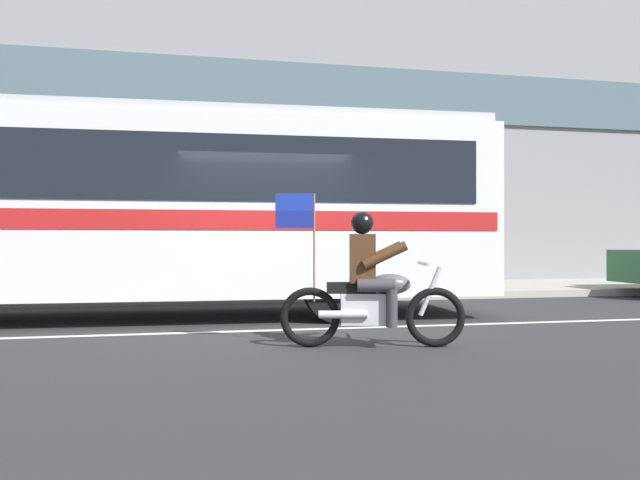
% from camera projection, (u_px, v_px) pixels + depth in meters
% --- Properties ---
extents(ground_plane, '(60.00, 60.00, 0.00)m').
position_uv_depth(ground_plane, '(265.00, 325.00, 9.11)').
color(ground_plane, '#2B2B2D').
extents(sidewalk_curb, '(28.00, 3.80, 0.15)m').
position_uv_depth(sidewalk_curb, '(238.00, 292.00, 14.10)').
color(sidewalk_curb, '#A39E93').
rests_on(sidewalk_curb, ground_plane).
extents(lane_center_stripe, '(26.60, 0.14, 0.01)m').
position_uv_depth(lane_center_stripe, '(270.00, 330.00, 8.53)').
color(lane_center_stripe, silver).
rests_on(lane_center_stripe, ground_plane).
extents(office_building_facade, '(28.00, 0.89, 14.90)m').
position_uv_depth(office_building_facade, '(231.00, 5.00, 16.36)').
color(office_building_facade, gray).
rests_on(office_building_facade, ground_plane).
extents(transit_bus, '(11.75, 2.99, 3.22)m').
position_uv_depth(transit_bus, '(123.00, 200.00, 9.84)').
color(transit_bus, silver).
rests_on(transit_bus, ground_plane).
extents(motorcycle_with_rider, '(2.16, 0.73, 1.78)m').
position_uv_depth(motorcycle_with_rider, '(370.00, 289.00, 7.18)').
color(motorcycle_with_rider, black).
rests_on(motorcycle_with_rider, ground_plane).
extents(fire_hydrant, '(0.22, 0.30, 0.75)m').
position_uv_depth(fire_hydrant, '(445.00, 273.00, 14.10)').
color(fire_hydrant, red).
rests_on(fire_hydrant, sidewalk_curb).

